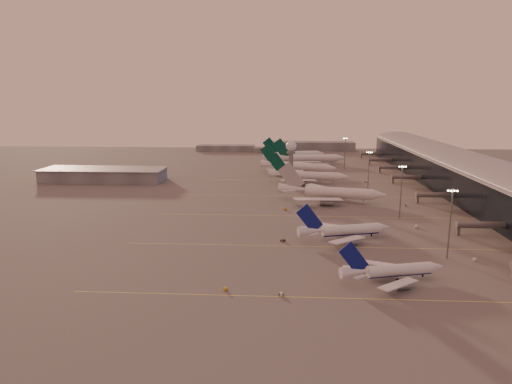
{
  "coord_description": "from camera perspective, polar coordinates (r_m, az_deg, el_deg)",
  "views": [
    {
      "loc": [
        0.18,
        -155.33,
        55.33
      ],
      "look_at": [
        -12.91,
        63.93,
        9.52
      ],
      "focal_mm": 32.0,
      "sensor_mm": 36.0,
      "label": 1
    }
  ],
  "objects": [
    {
      "name": "narrowbody_mid",
      "position": [
        184.29,
        10.99,
        -4.9
      ],
      "size": [
        38.46,
        30.27,
        15.38
      ],
      "color": "silver",
      "rests_on": "ground"
    },
    {
      "name": "gsv_catering_b",
      "position": [
        247.56,
        18.28,
        -1.3
      ],
      "size": [
        4.78,
        2.84,
        3.67
      ],
      "color": "#525557",
      "rests_on": "ground"
    },
    {
      "name": "terminal",
      "position": [
        289.92,
        25.19,
        1.76
      ],
      "size": [
        57.0,
        362.0,
        23.04
      ],
      "color": "black",
      "rests_on": "ground"
    },
    {
      "name": "greentail_a",
      "position": [
        302.38,
        6.56,
        1.82
      ],
      "size": [
        53.14,
        42.58,
        19.42
      ],
      "color": "silver",
      "rests_on": "ground"
    },
    {
      "name": "mast_b",
      "position": [
        221.3,
        17.69,
        0.39
      ],
      "size": [
        3.6,
        0.56,
        25.0
      ],
      "color": "slate",
      "rests_on": "ground"
    },
    {
      "name": "gsv_tug_hangar",
      "position": [
        310.65,
        13.65,
        1.3
      ],
      "size": [
        4.58,
        3.8,
        1.13
      ],
      "color": "silver",
      "rests_on": "ground"
    },
    {
      "name": "taxiway_markings",
      "position": [
        220.48,
        11.09,
        -2.97
      ],
      "size": [
        180.0,
        185.25,
        0.02
      ],
      "color": "#EDE553",
      "rests_on": "ground"
    },
    {
      "name": "mast_c",
      "position": [
        273.15,
        13.9,
        2.68
      ],
      "size": [
        3.6,
        0.56,
        25.0
      ],
      "color": "slate",
      "rests_on": "ground"
    },
    {
      "name": "gsv_tug_near",
      "position": [
        132.82,
        3.16,
        -12.65
      ],
      "size": [
        1.85,
        3.03,
        0.86
      ],
      "color": "silver",
      "rests_on": "ground"
    },
    {
      "name": "gsv_truck_c",
      "position": [
        227.88,
        3.73,
        -1.99
      ],
      "size": [
        5.98,
        4.96,
        2.34
      ],
      "color": "gold",
      "rests_on": "ground"
    },
    {
      "name": "mast_d",
      "position": [
        360.94,
        11.05,
        4.95
      ],
      "size": [
        3.6,
        0.56,
        25.0
      ],
      "color": "slate",
      "rests_on": "ground"
    },
    {
      "name": "gsv_truck_b",
      "position": [
        208.88,
        19.55,
        -3.92
      ],
      "size": [
        6.33,
        3.16,
        2.44
      ],
      "color": "silver",
      "rests_on": "ground"
    },
    {
      "name": "greentail_c",
      "position": [
        384.21,
        6.71,
        4.01
      ],
      "size": [
        61.32,
        49.3,
        22.29
      ],
      "color": "silver",
      "rests_on": "ground"
    },
    {
      "name": "gsv_tug_mid",
      "position": [
        179.31,
        3.39,
        -6.04
      ],
      "size": [
        4.03,
        3.32,
        1.0
      ],
      "color": "#525557",
      "rests_on": "ground"
    },
    {
      "name": "narrowbody_near",
      "position": [
        147.69,
        16.69,
        -9.6
      ],
      "size": [
        34.02,
        26.81,
        13.55
      ],
      "color": "silver",
      "rests_on": "ground"
    },
    {
      "name": "greentail_b",
      "position": [
        339.26,
        5.27,
        2.99
      ],
      "size": [
        56.46,
        44.89,
        21.21
      ],
      "color": "silver",
      "rests_on": "ground"
    },
    {
      "name": "ground",
      "position": [
        164.89,
        3.18,
        -7.84
      ],
      "size": [
        700.0,
        700.0,
        0.0
      ],
      "primitive_type": "plane",
      "color": "#5E5B5B",
      "rests_on": "ground"
    },
    {
      "name": "gsv_catering_a",
      "position": [
        175.55,
        25.78,
        -7.16
      ],
      "size": [
        4.86,
        2.71,
        3.79
      ],
      "color": "silver",
      "rests_on": "ground"
    },
    {
      "name": "greentail_d",
      "position": [
        412.55,
        4.82,
        4.54
      ],
      "size": [
        56.07,
        44.77,
        20.7
      ],
      "color": "silver",
      "rests_on": "ground"
    },
    {
      "name": "distant_horizon",
      "position": [
        483.22,
        3.7,
        5.65
      ],
      "size": [
        165.0,
        37.5,
        9.0
      ],
      "color": "slate",
      "rests_on": "ground"
    },
    {
      "name": "widebody_white",
      "position": [
        249.68,
        9.39,
        -0.34
      ],
      "size": [
        57.62,
        45.68,
        20.56
      ],
      "color": "silver",
      "rests_on": "ground"
    },
    {
      "name": "hangar",
      "position": [
        322.9,
        -18.5,
        2.08
      ],
      "size": [
        82.0,
        27.0,
        8.5
      ],
      "color": "slate",
      "rests_on": "ground"
    },
    {
      "name": "gsv_tug_far",
      "position": [
        260.22,
        6.92,
        -0.47
      ],
      "size": [
        3.46,
        3.85,
        0.94
      ],
      "color": "silver",
      "rests_on": "ground"
    },
    {
      "name": "radar_tower",
      "position": [
        277.51,
        4.4,
        4.63
      ],
      "size": [
        6.4,
        6.4,
        31.1
      ],
      "color": "slate",
      "rests_on": "ground"
    },
    {
      "name": "mast_a",
      "position": [
        170.88,
        23.11,
        -3.27
      ],
      "size": [
        3.6,
        0.56,
        25.0
      ],
      "color": "slate",
      "rests_on": "ground"
    },
    {
      "name": "gsv_truck_a",
      "position": [
        135.94,
        -3.69,
        -11.8
      ],
      "size": [
        5.14,
        3.96,
        1.98
      ],
      "color": "gold",
      "rests_on": "ground"
    }
  ]
}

